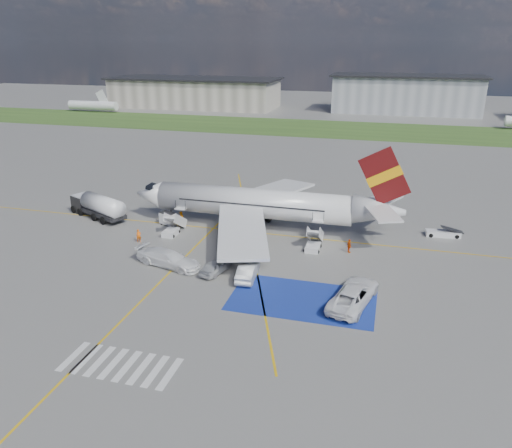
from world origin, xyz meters
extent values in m
plane|color=#60605E|center=(0.00, 0.00, 0.00)|extent=(400.00, 400.00, 0.00)
cube|color=#2D4C1E|center=(0.00, 95.00, 0.01)|extent=(400.00, 30.00, 0.01)
cube|color=gold|center=(0.00, 12.00, 0.01)|extent=(120.00, 0.20, 0.01)
cube|color=gold|center=(-5.00, -10.00, 0.01)|extent=(0.20, 60.00, 0.01)
cube|color=gold|center=(0.00, 12.00, 0.01)|extent=(20.71, 56.45, 0.01)
cube|color=navy|center=(10.00, -4.00, 0.01)|extent=(14.00, 8.00, 0.01)
cube|color=silver|center=(-6.00, -18.00, 0.01)|extent=(0.60, 4.00, 0.01)
cube|color=silver|center=(-4.80, -18.00, 0.01)|extent=(0.60, 4.00, 0.01)
cube|color=silver|center=(-3.60, -18.00, 0.01)|extent=(0.60, 4.00, 0.01)
cube|color=silver|center=(-2.40, -18.00, 0.01)|extent=(0.60, 4.00, 0.01)
cube|color=silver|center=(-1.20, -18.00, 0.01)|extent=(0.60, 4.00, 0.01)
cube|color=silver|center=(0.00, -18.00, 0.01)|extent=(0.60, 4.00, 0.01)
cube|color=silver|center=(1.20, -18.00, 0.01)|extent=(0.60, 4.00, 0.01)
cube|color=silver|center=(2.40, -18.00, 0.01)|extent=(0.60, 4.00, 0.01)
cube|color=gray|center=(-55.00, 130.00, 5.00)|extent=(60.00, 22.00, 10.00)
cube|color=gray|center=(20.00, 135.00, 6.00)|extent=(48.00, 18.00, 12.00)
cylinder|color=silver|center=(0.00, 14.00, 3.40)|extent=(26.00, 3.90, 3.90)
cone|color=silver|center=(-15.00, 14.00, 3.40)|extent=(4.00, 3.90, 3.90)
cube|color=black|center=(-14.40, 14.00, 4.45)|extent=(1.67, 1.90, 0.82)
cone|color=silver|center=(16.20, 14.00, 3.80)|extent=(6.50, 3.90, 3.90)
cube|color=silver|center=(1.00, 5.50, 2.80)|extent=(9.86, 15.95, 1.40)
cube|color=silver|center=(1.00, 22.50, 2.80)|extent=(9.86, 15.95, 1.40)
cylinder|color=#38383A|center=(0.00, 8.40, 1.40)|extent=(3.40, 2.10, 2.10)
cylinder|color=#38383A|center=(0.00, 19.60, 1.40)|extent=(3.40, 2.10, 2.10)
cube|color=#540E0E|center=(16.50, 14.00, 8.20)|extent=(6.62, 0.30, 7.45)
cube|color=#F8A90D|center=(16.50, 14.00, 8.20)|extent=(4.36, 0.40, 3.08)
cube|color=silver|center=(16.80, 10.80, 4.50)|extent=(4.73, 5.95, 0.49)
cube|color=silver|center=(16.80, 17.20, 4.50)|extent=(4.73, 5.95, 0.49)
cube|color=black|center=(0.00, 12.04, 3.75)|extent=(19.50, 0.04, 0.18)
cube|color=black|center=(0.00, 15.96, 3.75)|extent=(19.50, 0.04, 0.18)
cube|color=silver|center=(-9.50, 9.85, 1.45)|extent=(1.40, 3.73, 2.32)
cube|color=silver|center=(-9.50, 11.75, 2.50)|extent=(1.40, 1.00, 0.12)
cylinder|color=black|center=(-10.20, 11.75, 3.05)|extent=(0.06, 0.06, 1.10)
cylinder|color=black|center=(-8.80, 11.75, 3.05)|extent=(0.06, 0.06, 1.10)
cube|color=silver|center=(-9.50, 8.25, 0.35)|extent=(1.60, 2.40, 0.70)
cube|color=silver|center=(9.00, 9.85, 1.45)|extent=(1.40, 3.73, 2.32)
cube|color=silver|center=(9.00, 11.75, 2.50)|extent=(1.40, 1.00, 0.12)
cylinder|color=black|center=(8.30, 11.75, 3.05)|extent=(0.06, 0.06, 1.10)
cylinder|color=black|center=(9.70, 11.75, 3.05)|extent=(0.06, 0.06, 1.10)
cube|color=silver|center=(9.00, 8.25, 0.35)|extent=(1.60, 2.40, 0.70)
cube|color=black|center=(-25.63, 13.42, 1.25)|extent=(3.32, 3.32, 2.50)
cylinder|color=silver|center=(-21.00, 11.26, 2.17)|extent=(7.75, 5.38, 2.50)
cube|color=black|center=(-21.00, 11.26, 0.92)|extent=(7.75, 5.38, 0.54)
cube|color=silver|center=(-11.48, 11.77, 0.90)|extent=(2.41, 1.88, 1.48)
cube|color=black|center=(-11.48, 11.77, 1.69)|extent=(2.27, 1.74, 0.13)
cube|color=silver|center=(24.39, 17.21, 0.35)|extent=(4.39, 1.95, 0.71)
cube|color=black|center=(25.44, 17.34, 0.97)|extent=(2.89, 1.41, 0.79)
imported|color=#ACAFB4|center=(-0.15, -0.68, 0.75)|extent=(2.82, 4.72, 1.50)
imported|color=#A8ABAF|center=(3.59, -1.02, 0.84)|extent=(2.16, 5.21, 1.68)
imported|color=white|center=(14.82, -3.37, 1.23)|extent=(4.45, 7.09, 2.46)
imported|color=white|center=(-5.81, -0.35, 1.19)|extent=(6.51, 3.95, 2.38)
imported|color=orange|center=(-12.32, 5.06, 0.83)|extent=(0.72, 0.69, 1.66)
imported|color=orange|center=(-9.66, 12.08, 0.96)|extent=(0.88, 1.04, 1.93)
imported|color=#EF580C|center=(13.24, 8.71, 0.84)|extent=(0.83, 1.06, 1.69)
camera|label=1|loc=(17.01, -46.56, 23.81)|focal=35.00mm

